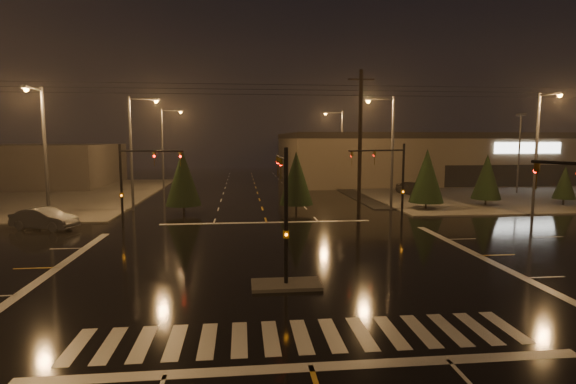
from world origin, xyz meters
name	(u,v)px	position (x,y,z in m)	size (l,w,h in m)	color
ground	(278,261)	(0.00, 0.00, 0.00)	(140.00, 140.00, 0.00)	black
sidewalk_ne	(497,189)	(30.00, 30.00, 0.06)	(36.00, 36.00, 0.12)	#4A4842
median_island	(286,284)	(0.00, -4.00, 0.07)	(3.00, 1.60, 0.15)	#4A4842
crosswalk	(301,336)	(0.00, -9.00, 0.01)	(15.00, 2.60, 0.01)	beige
stop_bar_near	(311,367)	(0.00, -11.00, 0.01)	(16.00, 0.50, 0.01)	beige
stop_bar_far	(267,222)	(0.00, 11.00, 0.01)	(16.00, 0.50, 0.01)	beige
parking_lot	(545,191)	(35.00, 28.00, 0.04)	(50.00, 24.00, 0.08)	black
retail_building	(472,155)	(35.00, 45.99, 3.84)	(60.20, 28.30, 7.20)	#6D634E
signal_mast_median	(284,198)	(0.00, -3.07, 3.75)	(0.25, 4.59, 6.00)	black
signal_mast_ne	(392,173)	(9.50, 10.14, 3.79)	(4.84, 1.86, 6.00)	black
signal_mast_nw	(134,175)	(-9.50, 10.14, 3.79)	(4.84, 1.86, 6.00)	black
streetlight_1	(134,145)	(-11.18, 18.00, 5.80)	(2.77, 0.32, 10.00)	#38383A
streetlight_2	(165,143)	(-11.18, 34.00, 5.80)	(2.77, 0.32, 10.00)	#38383A
streetlight_3	(389,145)	(11.18, 16.00, 5.80)	(2.77, 0.32, 10.00)	#38383A
streetlight_4	(340,143)	(11.18, 36.00, 5.80)	(2.77, 0.32, 10.00)	#38383A
streetlight_5	(43,147)	(-16.00, 11.18, 5.80)	(0.32, 2.77, 10.00)	#38383A
streetlight_6	(539,146)	(22.00, 11.18, 5.80)	(0.32, 2.77, 10.00)	#38383A
utility_pole_1	(360,142)	(8.00, 14.00, 6.13)	(2.20, 0.32, 12.00)	black
conifer_0	(427,176)	(14.63, 15.72, 3.09)	(3.06, 3.06, 5.48)	black
conifer_1	(487,177)	(21.17, 17.22, 2.82)	(2.71, 2.71, 4.94)	black
conifer_2	(565,182)	(28.59, 16.54, 2.28)	(2.03, 2.03, 3.86)	black
conifer_3	(183,178)	(-6.82, 16.04, 3.08)	(3.05, 3.05, 5.46)	black
conifer_4	(296,178)	(2.84, 15.58, 3.00)	(2.95, 2.95, 5.30)	black
car_parked	(412,188)	(17.34, 26.01, 0.79)	(1.86, 4.63, 1.58)	black
car_crossing	(44,219)	(-15.72, 9.98, 0.77)	(1.63, 4.67, 1.54)	#525659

